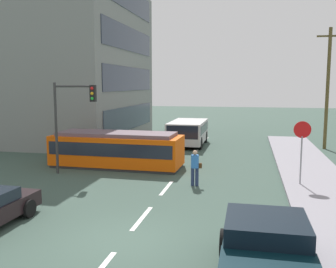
{
  "coord_description": "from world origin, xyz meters",
  "views": [
    {
      "loc": [
        3.6,
        -10.29,
        4.66
      ],
      "look_at": [
        -0.42,
        8.26,
        2.17
      ],
      "focal_mm": 40.48,
      "sensor_mm": 36.0,
      "label": 1
    }
  ],
  "objects": [
    {
      "name": "lane_stripe_4",
      "position": [
        0.0,
        21.79,
        0.01
      ],
      "size": [
        0.16,
        2.4,
        0.01
      ],
      "primitive_type": "cube",
      "color": "silver",
      "rests_on": "ground"
    },
    {
      "name": "utility_pole_mid",
      "position": [
        8.99,
        18.76,
        4.51
      ],
      "size": [
        1.8,
        0.24,
        8.64
      ],
      "color": "brown",
      "rests_on": "ground"
    },
    {
      "name": "lane_stripe_1",
      "position": [
        0.0,
        2.0,
        0.01
      ],
      "size": [
        0.16,
        2.4,
        0.01
      ],
      "primitive_type": "cube",
      "color": "silver",
      "rests_on": "ground"
    },
    {
      "name": "sidewalk_curb_right",
      "position": [
        6.8,
        6.0,
        0.07
      ],
      "size": [
        3.2,
        36.0,
        0.14
      ],
      "primitive_type": "cube",
      "color": "gray",
      "rests_on": "ground"
    },
    {
      "name": "ground_plane",
      "position": [
        0.0,
        10.0,
        0.0
      ],
      "size": [
        120.0,
        120.0,
        0.0
      ],
      "primitive_type": "plane",
      "color": "#384D42"
    },
    {
      "name": "traffic_light_mast",
      "position": [
        -5.33,
        7.58,
        3.32
      ],
      "size": [
        2.31,
        0.33,
        4.77
      ],
      "color": "#333333",
      "rests_on": "ground"
    },
    {
      "name": "streetcar_tram",
      "position": [
        -3.73,
        9.79,
        1.03
      ],
      "size": [
        7.41,
        2.71,
        1.99
      ],
      "color": "#EA5307",
      "rests_on": "ground"
    },
    {
      "name": "city_bus",
      "position": [
        -1.01,
        18.22,
        1.07
      ],
      "size": [
        2.56,
        5.27,
        1.88
      ],
      "color": "beige",
      "rests_on": "ground"
    },
    {
      "name": "pedestrian_crossing",
      "position": [
        1.2,
        6.66,
        0.94
      ],
      "size": [
        0.5,
        0.36,
        1.67
      ],
      "color": "navy",
      "rests_on": "ground"
    },
    {
      "name": "corner_building",
      "position": [
        -14.54,
        19.93,
        6.4
      ],
      "size": [
        16.83,
        14.4,
        12.8
      ],
      "color": "gray",
      "rests_on": "ground"
    },
    {
      "name": "lane_stripe_2",
      "position": [
        0.0,
        6.0,
        0.01
      ],
      "size": [
        0.16,
        2.4,
        0.01
      ],
      "primitive_type": "cube",
      "color": "silver",
      "rests_on": "ground"
    },
    {
      "name": "stop_sign",
      "position": [
        5.93,
        7.51,
        2.19
      ],
      "size": [
        0.76,
        0.07,
        2.88
      ],
      "color": "gray",
      "rests_on": "sidewalk_curb_right"
    },
    {
      "name": "pickup_truck_parked",
      "position": [
        4.06,
        -1.93,
        0.8
      ],
      "size": [
        2.3,
        5.01,
        1.55
      ],
      "color": "black",
      "rests_on": "ground"
    },
    {
      "name": "lane_stripe_3",
      "position": [
        0.0,
        15.79,
        0.01
      ],
      "size": [
        0.16,
        2.4,
        0.01
      ],
      "primitive_type": "cube",
      "color": "silver",
      "rests_on": "ground"
    },
    {
      "name": "parked_sedan_mid",
      "position": [
        -4.9,
        13.75,
        0.62
      ],
      "size": [
        2.04,
        4.28,
        1.19
      ],
      "color": "black",
      "rests_on": "ground"
    }
  ]
}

